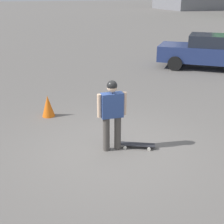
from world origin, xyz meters
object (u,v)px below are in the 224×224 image
Objects in this scene: person at (112,111)px; skateboard at (137,145)px; traffic_cone at (48,106)px; car_parked_near at (210,51)px.

person is 1.03m from skateboard.
skateboard is at bearing -8.49° from person.
traffic_cone is at bearing 116.40° from person.
car_parked_near is (6.62, 6.02, -0.15)m from person.
car_parked_near is 8.50m from traffic_cone.
person is 2.75m from traffic_cone.
car_parked_near is (6.06, 6.13, 0.71)m from skateboard.
person is at bearing 14.73° from skateboard.
skateboard is 8.64m from car_parked_near.
skateboard is at bearing 82.20° from car_parked_near.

